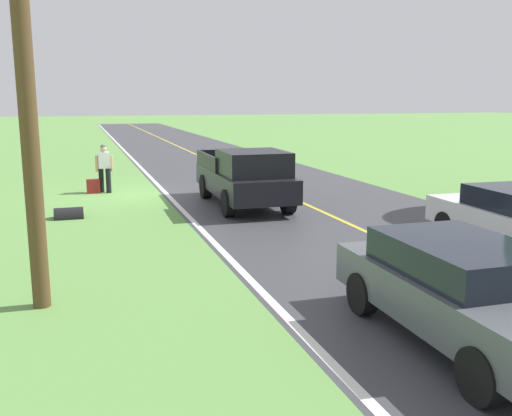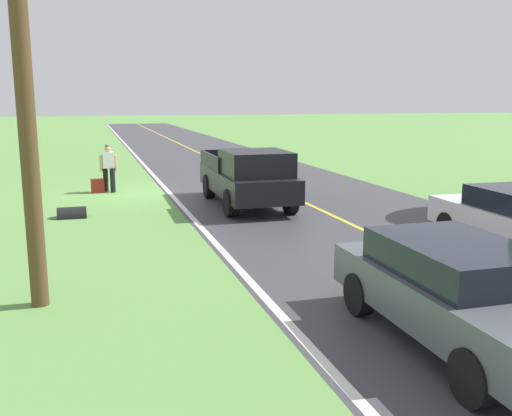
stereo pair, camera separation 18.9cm
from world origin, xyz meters
The scene contains 10 objects.
ground_plane centered at (0.00, 0.00, 0.00)m, with size 200.00×200.00×0.00m, color #609347.
road_surface centered at (-5.00, 0.00, 0.00)m, with size 8.27×120.00×0.00m, color #3D3D42.
lane_edge_line centered at (-1.05, 0.00, 0.01)m, with size 0.16×117.60×0.00m, color silver.
lane_centre_line centered at (-5.00, 0.00, 0.01)m, with size 0.14×117.60×0.00m, color gold.
hitchhiker_walking centered at (1.01, -0.77, 0.98)m, with size 0.62×0.51×1.75m.
suitcase_carried centered at (1.43, -0.65, 0.25)m, with size 0.20×0.46×0.51m, color maroon.
pickup_truck_passing centered at (-3.07, 3.39, 0.97)m, with size 2.18×5.44×1.82m.
sedan_ahead_same_lane centered at (-3.06, 13.98, 0.75)m, with size 1.97×4.42×1.41m.
utility_pole_roadside centered at (2.59, 10.76, 3.89)m, with size 0.28×0.28×7.77m, color brown.
drainage_culvert centered at (2.23, 3.58, 0.00)m, with size 0.60×0.60×0.80m, color black.
Camera 2 is at (1.72, 20.21, 3.32)m, focal length 39.65 mm.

